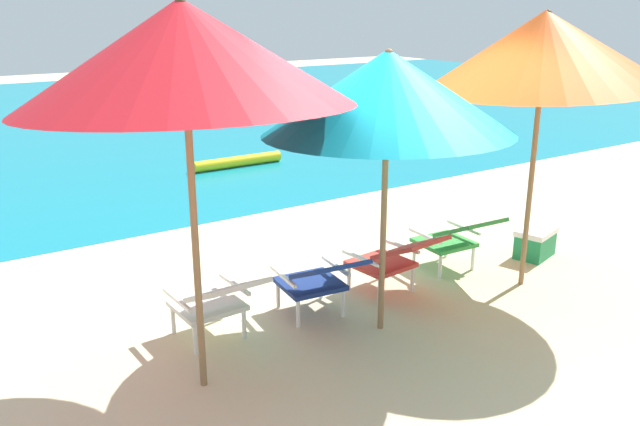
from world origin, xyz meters
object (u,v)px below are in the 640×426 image
object	(u,v)px
lounge_chair_near_right	(394,257)
beach_umbrella_right	(544,49)
beach_umbrella_left	(184,54)
swim_buoy	(238,161)
lounge_chair_near_left	(319,278)
cooler_box	(535,242)
lounge_chair_far_right	(456,236)
beach_umbrella_center	(388,92)
lounge_chair_far_left	(217,299)

from	to	relation	value
lounge_chair_near_right	beach_umbrella_right	world-z (taller)	beach_umbrella_right
beach_umbrella_left	swim_buoy	bearing A→B (deg)	61.17
lounge_chair_near_left	beach_umbrella_right	world-z (taller)	beach_umbrella_right
lounge_chair_near_left	cooler_box	size ratio (longest dim) A/B	1.71
lounge_chair_near_left	cooler_box	distance (m)	2.82
lounge_chair_near_right	beach_umbrella_left	xyz separation A→B (m)	(-2.12, -0.41, 1.94)
lounge_chair_far_right	beach_umbrella_left	bearing A→B (deg)	-170.35
swim_buoy	beach_umbrella_left	xyz separation A→B (m)	(-3.25, -5.91, 2.25)
lounge_chair_near_right	beach_umbrella_right	size ratio (longest dim) A/B	0.34
beach_umbrella_center	lounge_chair_far_left	bearing A→B (deg)	158.28
lounge_chair_near_right	beach_umbrella_right	xyz separation A→B (m)	(1.25, -0.47, 1.86)
lounge_chair_far_right	beach_umbrella_center	world-z (taller)	beach_umbrella_center
beach_umbrella_center	swim_buoy	bearing A→B (deg)	74.62
swim_buoy	beach_umbrella_left	world-z (taller)	beach_umbrella_left
lounge_chair_far_left	beach_umbrella_left	size ratio (longest dim) A/B	0.33
beach_umbrella_right	lounge_chair_near_right	bearing A→B (deg)	159.55
lounge_chair_far_left	lounge_chair_near_left	xyz separation A→B (m)	(0.92, -0.09, 0.00)
lounge_chair_near_right	cooler_box	xyz separation A→B (m)	(1.95, -0.05, -0.24)
beach_umbrella_left	beach_umbrella_center	bearing A→B (deg)	-0.76
swim_buoy	lounge_chair_far_right	size ratio (longest dim) A/B	1.77
lounge_chair_near_left	beach_umbrella_right	bearing A→B (deg)	-11.92
lounge_chair_near_left	cooler_box	world-z (taller)	lounge_chair_near_left
lounge_chair_far_left	beach_umbrella_center	distance (m)	2.11
lounge_chair_far_left	cooler_box	xyz separation A→B (m)	(3.73, -0.12, -0.24)
lounge_chair_near_left	lounge_chair_near_right	size ratio (longest dim) A/B	1.00
lounge_chair_near_right	cooler_box	world-z (taller)	lounge_chair_near_right
beach_umbrella_right	lounge_chair_far_right	bearing A→B (deg)	122.60
lounge_chair_near_left	beach_umbrella_right	distance (m)	2.85
beach_umbrella_left	beach_umbrella_center	size ratio (longest dim) A/B	1.17
lounge_chair_far_right	beach_umbrella_left	xyz separation A→B (m)	(-3.01, -0.51, 1.94)
lounge_chair_far_left	lounge_chair_far_right	size ratio (longest dim) A/B	0.99
lounge_chair_far_right	lounge_chair_near_right	bearing A→B (deg)	-173.63
lounge_chair_far_left	beach_umbrella_left	world-z (taller)	beach_umbrella_left
cooler_box	swim_buoy	bearing A→B (deg)	98.43
swim_buoy	lounge_chair_far_left	xyz separation A→B (m)	(-2.91, -5.43, 0.31)
lounge_chair_near_right	beach_umbrella_left	world-z (taller)	beach_umbrella_left
lounge_chair_far_left	beach_umbrella_right	bearing A→B (deg)	-10.12
beach_umbrella_left	beach_umbrella_right	world-z (taller)	beach_umbrella_left
swim_buoy	lounge_chair_near_right	world-z (taller)	lounge_chair_near_right
beach_umbrella_center	beach_umbrella_right	distance (m)	1.77
lounge_chair_near_left	beach_umbrella_center	distance (m)	1.69
cooler_box	lounge_chair_near_right	bearing A→B (deg)	178.52
beach_umbrella_center	cooler_box	distance (m)	3.09
swim_buoy	beach_umbrella_right	world-z (taller)	beach_umbrella_right
lounge_chair_near_right	beach_umbrella_left	distance (m)	2.91
lounge_chair_far_left	swim_buoy	bearing A→B (deg)	61.82
beach_umbrella_right	beach_umbrella_center	bearing A→B (deg)	178.94
lounge_chair_far_left	cooler_box	size ratio (longest dim) A/B	1.66
lounge_chair_far_left	beach_umbrella_center	world-z (taller)	beach_umbrella_center
lounge_chair_near_right	cooler_box	size ratio (longest dim) A/B	1.71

